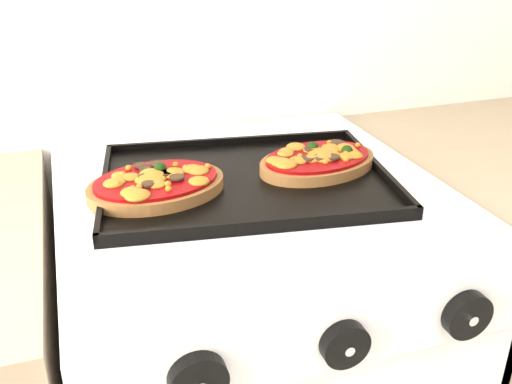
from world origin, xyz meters
name	(u,v)px	position (x,y,z in m)	size (l,w,h in m)	color
control_panel	(336,334)	(0.02, 1.39, 0.85)	(0.60, 0.02, 0.09)	silver
knob_left	(198,380)	(-0.15, 1.37, 0.85)	(0.06, 0.06, 0.02)	black
knob_center	(345,345)	(0.02, 1.37, 0.85)	(0.06, 0.06, 0.02)	black
knob_right	(467,315)	(0.18, 1.37, 0.85)	(0.06, 0.06, 0.02)	black
baking_tray	(246,178)	(0.01, 1.70, 0.92)	(0.44, 0.33, 0.02)	black
pizza_left	(156,183)	(-0.13, 1.70, 0.94)	(0.21, 0.15, 0.03)	brown
pizza_right	(318,160)	(0.13, 1.71, 0.94)	(0.20, 0.14, 0.03)	brown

